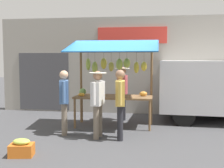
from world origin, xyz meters
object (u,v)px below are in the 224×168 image
at_px(vendor_with_sunhat, 122,89).
at_px(shopper_in_grey_tee, 98,99).
at_px(shopper_in_striped_shirt, 64,97).
at_px(shopper_with_ponytail, 120,99).
at_px(produce_crate_near, 22,148).
at_px(market_stall, 113,72).

height_order(vendor_with_sunhat, shopper_in_grey_tee, vendor_with_sunhat).
xyz_separation_m(shopper_in_striped_shirt, shopper_in_grey_tee, (-0.92, 0.21, 0.02)).
relative_size(shopper_in_grey_tee, shopper_with_ponytail, 0.98).
bearing_deg(shopper_in_striped_shirt, produce_crate_near, 154.01).
relative_size(shopper_in_striped_shirt, shopper_with_ponytail, 0.98).
distance_m(shopper_in_grey_tee, shopper_with_ponytail, 0.56).
bearing_deg(shopper_with_ponytail, vendor_with_sunhat, -2.28).
height_order(shopper_in_grey_tee, shopper_with_ponytail, shopper_with_ponytail).
bearing_deg(vendor_with_sunhat, produce_crate_near, -16.92).
height_order(shopper_in_striped_shirt, shopper_with_ponytail, shopper_with_ponytail).
relative_size(vendor_with_sunhat, produce_crate_near, 3.26).
relative_size(market_stall, shopper_in_grey_tee, 1.52).
xyz_separation_m(vendor_with_sunhat, shopper_in_striped_shirt, (1.29, 1.80, -0.05)).
distance_m(vendor_with_sunhat, shopper_in_grey_tee, 2.05).
xyz_separation_m(market_stall, shopper_in_striped_shirt, (1.10, 1.12, -0.61)).
bearing_deg(shopper_with_ponytail, shopper_in_striped_shirt, 72.40).
bearing_deg(shopper_in_striped_shirt, vendor_with_sunhat, -51.93).
bearing_deg(shopper_in_striped_shirt, shopper_in_grey_tee, -119.50).
bearing_deg(market_stall, vendor_with_sunhat, -104.83).
height_order(market_stall, vendor_with_sunhat, market_stall).
relative_size(shopper_with_ponytail, produce_crate_near, 3.26).
distance_m(vendor_with_sunhat, shopper_in_striped_shirt, 2.22).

